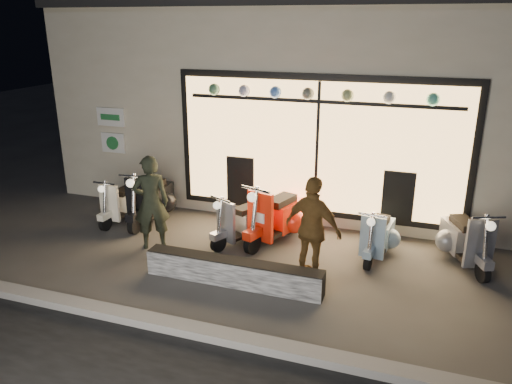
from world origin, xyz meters
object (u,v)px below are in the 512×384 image
woman (313,229)px  graffiti_barrier (233,272)px  man (151,203)px  scooter_silver (246,221)px  scooter_red (279,215)px

woman → graffiti_barrier: bearing=48.1°
man → graffiti_barrier: bearing=125.8°
scooter_silver → man: man is taller
graffiti_barrier → man: bearing=157.0°
scooter_red → woman: bearing=-36.9°
graffiti_barrier → scooter_red: bearing=84.8°
graffiti_barrier → man: size_ratio=1.66×
scooter_red → woman: 1.57m
man → scooter_silver: bearing=178.1°
scooter_silver → woman: (1.43, -0.97, 0.44)m
graffiti_barrier → scooter_red: (0.17, 1.84, 0.24)m
scooter_red → man: size_ratio=0.93×
scooter_red → man: bearing=-133.7°
scooter_silver → graffiti_barrier: bearing=-51.6°
scooter_red → scooter_silver: bearing=-135.3°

